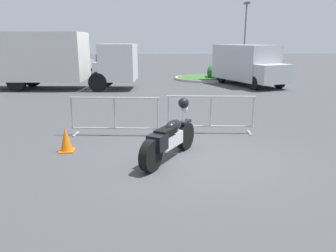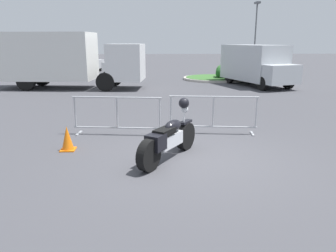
{
  "view_description": "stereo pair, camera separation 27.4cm",
  "coord_description": "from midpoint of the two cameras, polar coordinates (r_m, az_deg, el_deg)",
  "views": [
    {
      "loc": [
        -1.19,
        -6.82,
        2.54
      ],
      "look_at": [
        -0.59,
        0.39,
        0.65
      ],
      "focal_mm": 35.0,
      "sensor_mm": 36.0,
      "label": 1
    },
    {
      "loc": [
        -0.92,
        -6.84,
        2.54
      ],
      "look_at": [
        -0.59,
        0.39,
        0.65
      ],
      "focal_mm": 35.0,
      "sensor_mm": 36.0,
      "label": 2
    }
  ],
  "objects": [
    {
      "name": "ground_plane",
      "position": [
        7.36,
        5.81,
        -5.62
      ],
      "size": [
        120.0,
        120.0,
        0.0
      ],
      "primitive_type": "plane",
      "color": "#424247"
    },
    {
      "name": "motorcycle",
      "position": [
        7.14,
        1.24,
        -2.11
      ],
      "size": [
        1.37,
        1.98,
        1.27
      ],
      "rotation": [
        0.0,
        0.0,
        1.0
      ],
      "color": "black",
      "rests_on": "ground"
    },
    {
      "name": "crowd_barrier_near",
      "position": [
        9.09,
        -8.01,
        1.89
      ],
      "size": [
        2.45,
        0.72,
        1.07
      ],
      "rotation": [
        0.0,
        0.0,
        -0.12
      ],
      "color": "#9EA0A5",
      "rests_on": "ground"
    },
    {
      "name": "crowd_barrier_far",
      "position": [
        9.22,
        8.69,
        2.05
      ],
      "size": [
        2.45,
        0.72,
        1.07
      ],
      "rotation": [
        0.0,
        0.0,
        -0.12
      ],
      "color": "#9EA0A5",
      "rests_on": "ground"
    },
    {
      "name": "box_truck",
      "position": [
        18.85,
        -17.32,
        11.23
      ],
      "size": [
        7.89,
        3.04,
        2.98
      ],
      "rotation": [
        0.0,
        0.0,
        -0.1
      ],
      "color": "silver",
      "rests_on": "ground"
    },
    {
      "name": "delivery_van",
      "position": [
        19.95,
        15.44,
        10.38
      ],
      "size": [
        3.46,
        5.36,
        2.31
      ],
      "rotation": [
        0.0,
        0.0,
        -1.24
      ],
      "color": "#B2B7BC",
      "rests_on": "ground"
    },
    {
      "name": "parked_car_black",
      "position": [
        28.83,
        -19.5,
        10.11
      ],
      "size": [
        2.22,
        4.17,
        1.35
      ],
      "rotation": [
        0.0,
        0.0,
        1.41
      ],
      "color": "black",
      "rests_on": "ground"
    },
    {
      "name": "parked_car_silver",
      "position": [
        28.08,
        -13.92,
        10.55
      ],
      "size": [
        2.43,
        4.58,
        1.48
      ],
      "rotation": [
        0.0,
        0.0,
        1.41
      ],
      "color": "#B7BABF",
      "rests_on": "ground"
    },
    {
      "name": "parked_car_white",
      "position": [
        27.41,
        -8.12,
        10.71
      ],
      "size": [
        2.4,
        4.52,
        1.46
      ],
      "rotation": [
        0.0,
        0.0,
        1.41
      ],
      "color": "white",
      "rests_on": "ground"
    },
    {
      "name": "pedestrian",
      "position": [
        22.58,
        16.83,
        9.89
      ],
      "size": [
        0.43,
        0.43,
        1.69
      ],
      "rotation": [
        0.0,
        0.0,
        3.46
      ],
      "color": "#262838",
      "rests_on": "ground"
    },
    {
      "name": "planter_island",
      "position": [
        22.67,
        8.82,
        8.55
      ],
      "size": [
        4.19,
        4.19,
        1.0
      ],
      "color": "#ADA89E",
      "rests_on": "ground"
    },
    {
      "name": "traffic_cone",
      "position": [
        8.09,
        -16.21,
        -2.12
      ],
      "size": [
        0.34,
        0.34,
        0.59
      ],
      "color": "orange",
      "rests_on": "ground"
    },
    {
      "name": "street_lamp",
      "position": [
        29.84,
        15.32,
        16.38
      ],
      "size": [
        0.36,
        0.7,
        5.68
      ],
      "color": "#595B60",
      "rests_on": "ground"
    }
  ]
}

